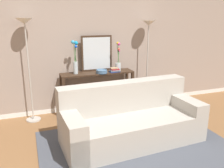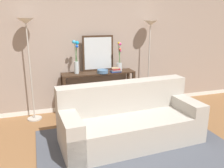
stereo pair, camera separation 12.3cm
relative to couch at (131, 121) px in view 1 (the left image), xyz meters
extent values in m
cube|color=white|center=(-0.38, 1.60, -0.27)|extent=(12.00, 0.15, 0.09)
cube|color=gray|center=(-0.38, 1.60, 1.05)|extent=(12.00, 0.14, 2.55)
cube|color=#474C56|center=(0.00, -0.16, -0.31)|extent=(2.78, 1.81, 0.01)
cube|color=#ADA89E|center=(0.00, -0.06, -0.11)|extent=(2.14, 0.98, 0.42)
cube|color=#ADA89E|center=(-0.01, 0.24, 0.33)|extent=(2.11, 0.37, 0.46)
cube|color=#ADA89E|center=(-0.92, -0.11, -0.02)|extent=(0.29, 0.88, 0.60)
cube|color=#ADA89E|center=(0.93, -0.01, -0.02)|extent=(0.29, 0.88, 0.60)
cube|color=#382619|center=(-0.15, 1.29, 0.49)|extent=(1.41, 0.34, 0.03)
cube|color=#382619|center=(-0.15, 1.29, -0.17)|extent=(1.30, 0.29, 0.01)
cube|color=#382619|center=(-0.83, 1.14, 0.08)|extent=(0.05, 0.05, 0.79)
cube|color=#382619|center=(0.53, 1.14, 0.08)|extent=(0.05, 0.05, 0.79)
cube|color=#382619|center=(-0.83, 1.43, 0.08)|extent=(0.05, 0.05, 0.79)
cube|color=#382619|center=(0.53, 1.43, 0.08)|extent=(0.05, 0.05, 0.79)
cylinder|color=#B7B2A8|center=(-1.39, 1.29, -0.30)|extent=(0.26, 0.26, 0.02)
cylinder|color=#B7B2A8|center=(-1.39, 1.29, 0.56)|extent=(0.02, 0.02, 1.71)
cone|color=silver|center=(-1.39, 1.29, 1.46)|extent=(0.28, 0.28, 0.10)
cylinder|color=#B7B2A8|center=(0.93, 1.29, -0.30)|extent=(0.26, 0.26, 0.02)
cylinder|color=#B7B2A8|center=(0.93, 1.29, 0.54)|extent=(0.02, 0.02, 1.66)
cone|color=silver|center=(0.93, 1.29, 1.42)|extent=(0.28, 0.28, 0.10)
cube|color=#382619|center=(-0.11, 1.43, 0.84)|extent=(0.61, 0.02, 0.69)
cube|color=silver|center=(-0.11, 1.42, 0.84)|extent=(0.54, 0.01, 0.62)
cylinder|color=silver|center=(-0.57, 1.29, 0.61)|extent=(0.08, 0.08, 0.23)
cylinder|color=#3D7538|center=(-0.56, 1.30, 0.90)|extent=(0.02, 0.04, 0.34)
sphere|color=#148FC4|center=(-0.54, 1.30, 1.07)|extent=(0.07, 0.07, 0.07)
cylinder|color=#3D7538|center=(-0.56, 1.30, 0.87)|extent=(0.02, 0.04, 0.29)
sphere|color=#EABD49|center=(-0.54, 1.31, 1.02)|extent=(0.06, 0.06, 0.06)
cylinder|color=#3D7538|center=(-0.58, 1.29, 0.91)|extent=(0.01, 0.03, 0.36)
sphere|color=#379BC6|center=(-0.60, 1.28, 1.09)|extent=(0.07, 0.07, 0.07)
cylinder|color=#3D7538|center=(-0.56, 1.28, 0.87)|extent=(0.03, 0.02, 0.28)
sphere|color=blue|center=(-0.55, 1.27, 1.01)|extent=(0.06, 0.06, 0.06)
cylinder|color=silver|center=(0.27, 1.27, 0.58)|extent=(0.11, 0.11, 0.16)
cylinder|color=#3D7538|center=(0.28, 1.28, 0.78)|extent=(0.02, 0.02, 0.23)
sphere|color=#D93986|center=(0.30, 1.29, 0.89)|extent=(0.05, 0.05, 0.05)
cylinder|color=#3D7538|center=(0.27, 1.25, 0.85)|extent=(0.03, 0.01, 0.37)
sphere|color=#CB3D81|center=(0.27, 1.23, 1.03)|extent=(0.06, 0.06, 0.06)
cylinder|color=#3D7538|center=(0.26, 1.25, 0.85)|extent=(0.04, 0.04, 0.39)
sphere|color=gold|center=(0.25, 1.24, 1.05)|extent=(0.05, 0.05, 0.05)
cylinder|color=#3D7538|center=(0.27, 1.25, 0.80)|extent=(0.03, 0.01, 0.27)
sphere|color=#C04C3C|center=(0.27, 1.23, 0.93)|extent=(0.05, 0.05, 0.05)
cylinder|color=#4C7093|center=(-0.09, 1.19, 0.53)|extent=(0.21, 0.21, 0.06)
torus|color=#4C7093|center=(-0.09, 1.19, 0.56)|extent=(0.20, 0.20, 0.01)
cube|color=navy|center=(0.17, 1.18, 0.51)|extent=(0.20, 0.14, 0.02)
cube|color=slate|center=(0.17, 1.18, 0.53)|extent=(0.18, 0.14, 0.03)
cube|color=maroon|center=(0.17, 1.19, 0.56)|extent=(0.16, 0.13, 0.02)
cube|color=tan|center=(0.16, 1.18, 0.58)|extent=(0.14, 0.12, 0.02)
cube|color=#B77F33|center=(-0.71, 1.29, -0.25)|extent=(0.02, 0.13, 0.13)
cube|color=#BC3328|center=(-0.69, 1.29, -0.26)|extent=(0.02, 0.16, 0.11)
cube|color=#6B3360|center=(-0.65, 1.29, -0.25)|extent=(0.05, 0.13, 0.13)
cube|color=silver|center=(-0.59, 1.29, -0.26)|extent=(0.05, 0.16, 0.11)
cube|color=#2D2D33|center=(-0.54, 1.29, -0.25)|extent=(0.05, 0.17, 0.13)
cube|color=navy|center=(-0.49, 1.29, -0.25)|extent=(0.03, 0.15, 0.12)
cube|color=gold|center=(-0.45, 1.29, -0.25)|extent=(0.04, 0.15, 0.12)
camera|label=1|loc=(-1.40, -3.08, 1.54)|focal=38.62mm
camera|label=2|loc=(-1.29, -3.12, 1.54)|focal=38.62mm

